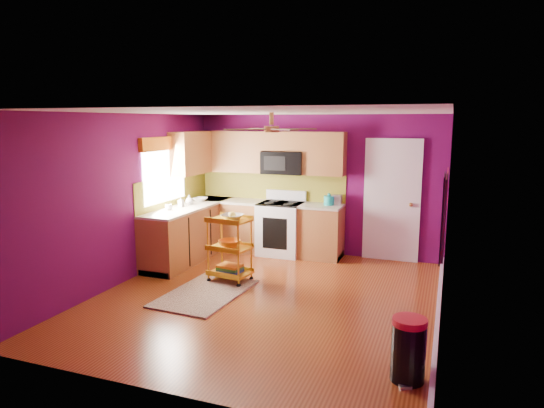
% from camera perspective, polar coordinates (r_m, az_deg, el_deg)
% --- Properties ---
extents(ground, '(5.00, 5.00, 0.00)m').
position_cam_1_polar(ground, '(6.74, -0.65, -10.99)').
color(ground, '#672A10').
rests_on(ground, ground).
extents(room_envelope, '(4.54, 5.04, 2.52)m').
position_cam_1_polar(room_envelope, '(6.34, -0.45, 2.91)').
color(room_envelope, '#5A0A4A').
rests_on(room_envelope, ground).
extents(lower_cabinets, '(2.81, 2.31, 0.94)m').
position_cam_1_polar(lower_cabinets, '(8.73, -4.66, -3.21)').
color(lower_cabinets, brown).
rests_on(lower_cabinets, ground).
extents(electric_range, '(0.76, 0.66, 1.13)m').
position_cam_1_polar(electric_range, '(8.75, 1.07, -2.82)').
color(electric_range, white).
rests_on(electric_range, ground).
extents(upper_cabinetry, '(2.80, 2.30, 1.26)m').
position_cam_1_polar(upper_cabinetry, '(8.81, -3.18, 5.91)').
color(upper_cabinetry, brown).
rests_on(upper_cabinetry, ground).
extents(left_window, '(0.08, 1.35, 1.08)m').
position_cam_1_polar(left_window, '(8.28, -12.54, 5.02)').
color(left_window, white).
rests_on(left_window, ground).
extents(panel_door, '(0.95, 0.11, 2.15)m').
position_cam_1_polar(panel_door, '(8.52, 13.92, 0.26)').
color(panel_door, white).
rests_on(panel_door, ground).
extents(right_wall_art, '(0.04, 2.74, 1.04)m').
position_cam_1_polar(right_wall_art, '(5.63, 19.69, -0.49)').
color(right_wall_art, black).
rests_on(right_wall_art, ground).
extents(ceiling_fan, '(1.01, 1.01, 0.26)m').
position_cam_1_polar(ceiling_fan, '(6.49, -0.05, 8.89)').
color(ceiling_fan, '#BF8C3F').
rests_on(ceiling_fan, ground).
extents(shag_rug, '(1.03, 1.58, 0.02)m').
position_cam_1_polar(shag_rug, '(6.95, -7.84, -10.35)').
color(shag_rug, '#321C10').
rests_on(shag_rug, ground).
extents(rolling_cart, '(0.64, 0.51, 1.07)m').
position_cam_1_polar(rolling_cart, '(7.27, -4.95, -4.93)').
color(rolling_cart, gold).
rests_on(rolling_cart, ground).
extents(trash_can, '(0.42, 0.42, 0.61)m').
position_cam_1_polar(trash_can, '(4.84, 15.75, -16.16)').
color(trash_can, black).
rests_on(trash_can, ground).
extents(teal_kettle, '(0.18, 0.18, 0.21)m').
position_cam_1_polar(teal_kettle, '(8.48, 6.73, 0.44)').
color(teal_kettle, '#16A8A3').
rests_on(teal_kettle, lower_cabinets).
extents(toaster, '(0.22, 0.15, 0.18)m').
position_cam_1_polar(toaster, '(8.53, 7.45, 0.52)').
color(toaster, beige).
rests_on(toaster, lower_cabinets).
extents(soap_bottle_a, '(0.08, 0.08, 0.17)m').
position_cam_1_polar(soap_bottle_a, '(8.39, -10.67, 0.26)').
color(soap_bottle_a, '#EA3F72').
rests_on(soap_bottle_a, lower_cabinets).
extents(soap_bottle_b, '(0.13, 0.13, 0.17)m').
position_cam_1_polar(soap_bottle_b, '(8.60, -9.71, 0.50)').
color(soap_bottle_b, white).
rests_on(soap_bottle_b, lower_cabinets).
extents(counter_dish, '(0.25, 0.25, 0.06)m').
position_cam_1_polar(counter_dish, '(8.95, -8.44, 0.55)').
color(counter_dish, white).
rests_on(counter_dish, lower_cabinets).
extents(counter_cup, '(0.12, 0.12, 0.09)m').
position_cam_1_polar(counter_cup, '(8.13, -12.06, -0.38)').
color(counter_cup, white).
rests_on(counter_cup, lower_cabinets).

